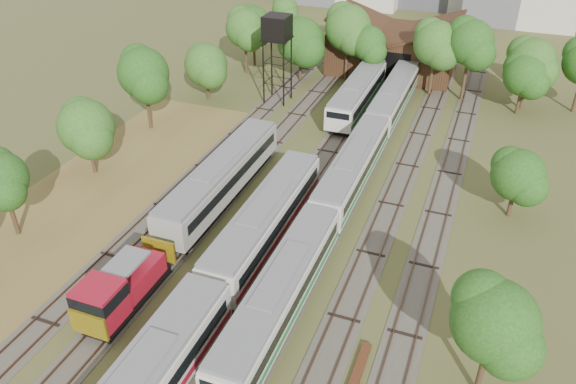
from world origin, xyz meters
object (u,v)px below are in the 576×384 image
at_px(railcar_green_set, 353,168).
at_px(railcar_red_set, 212,295).
at_px(water_tower, 277,30).
at_px(shunter_locomotive, 119,291).

bearing_deg(railcar_green_set, railcar_red_set, -101.73).
xyz_separation_m(railcar_red_set, water_tower, (-9.60, 35.15, 6.58)).
height_order(railcar_red_set, shunter_locomotive, railcar_red_set).
bearing_deg(railcar_red_set, railcar_green_set, 78.27).
distance_m(railcar_red_set, water_tower, 37.03).
height_order(railcar_red_set, water_tower, water_tower).
bearing_deg(water_tower, railcar_red_set, -74.73).
xyz_separation_m(railcar_green_set, shunter_locomotive, (-10.00, -20.85, -0.15)).
bearing_deg(water_tower, railcar_green_set, -49.43).
height_order(railcar_red_set, railcar_green_set, railcar_red_set).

